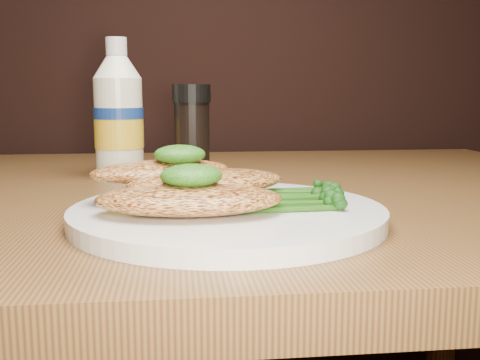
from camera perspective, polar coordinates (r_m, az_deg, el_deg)
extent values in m
cylinder|color=white|center=(0.52, -1.24, -3.47)|extent=(0.29, 0.29, 0.01)
ellipsoid|color=#E09647|center=(0.48, -5.15, -1.94)|extent=(0.16, 0.09, 0.03)
ellipsoid|color=#E09647|center=(0.53, -3.35, -0.20)|extent=(0.17, 0.11, 0.02)
ellipsoid|color=#E09647|center=(0.55, -7.93, 0.88)|extent=(0.15, 0.11, 0.02)
ellipsoid|color=#163708|center=(0.48, -4.94, 0.44)|extent=(0.06, 0.05, 0.02)
ellipsoid|color=#163708|center=(0.54, -6.10, 2.57)|extent=(0.05, 0.05, 0.02)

